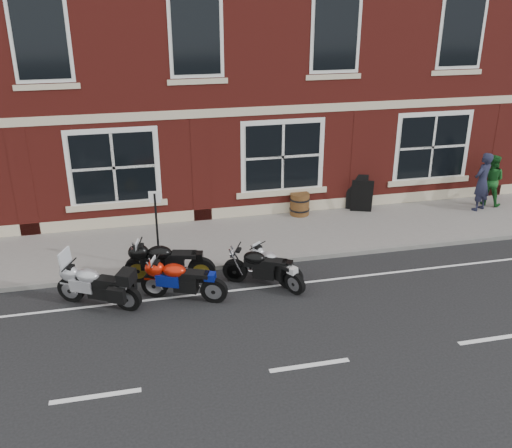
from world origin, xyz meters
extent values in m
plane|color=black|center=(0.00, 0.00, 0.00)|extent=(80.00, 80.00, 0.00)
cube|color=slate|center=(0.00, 3.00, 0.06)|extent=(30.00, 3.00, 0.12)
cube|color=slate|center=(0.00, 1.42, 0.06)|extent=(30.00, 0.16, 0.12)
cube|color=maroon|center=(0.00, 10.50, 6.00)|extent=(24.00, 12.00, 12.00)
cylinder|color=black|center=(-4.60, 0.57, 0.32)|extent=(0.62, 0.42, 0.64)
cylinder|color=black|center=(-3.34, -0.12, 0.32)|extent=(0.62, 0.42, 0.64)
cube|color=black|center=(-4.01, 0.25, 0.66)|extent=(0.81, 0.59, 0.22)
ellipsoid|color=#9FA0A4|center=(-4.14, 0.32, 0.78)|extent=(0.66, 0.58, 0.32)
cube|color=black|center=(-3.66, 0.06, 0.74)|extent=(0.60, 0.49, 0.10)
cube|color=silver|center=(-4.58, 0.56, 1.14)|extent=(0.24, 0.39, 0.45)
cylinder|color=black|center=(-2.71, 0.37, 0.32)|extent=(0.63, 0.37, 0.63)
cylinder|color=black|center=(-1.40, -0.21, 0.32)|extent=(0.63, 0.37, 0.63)
cube|color=black|center=(-2.10, 0.10, 0.65)|extent=(0.82, 0.53, 0.22)
ellipsoid|color=#B11807|center=(-2.24, 0.16, 0.77)|extent=(0.65, 0.55, 0.32)
cube|color=black|center=(-1.74, -0.06, 0.73)|extent=(0.60, 0.45, 0.10)
cylinder|color=black|center=(-3.06, 1.19, 0.34)|extent=(0.70, 0.30, 0.68)
cylinder|color=black|center=(-1.55, 0.81, 0.34)|extent=(0.70, 0.30, 0.68)
cube|color=black|center=(-2.36, 1.01, 0.70)|extent=(0.89, 0.46, 0.23)
ellipsoid|color=black|center=(-2.51, 1.05, 0.83)|extent=(0.67, 0.52, 0.34)
cube|color=black|center=(-1.94, 0.91, 0.79)|extent=(0.64, 0.41, 0.11)
cylinder|color=black|center=(-0.12, 0.84, 0.28)|extent=(0.39, 0.54, 0.57)
cylinder|color=black|center=(0.54, -0.26, 0.28)|extent=(0.39, 0.54, 0.57)
cube|color=black|center=(0.18, 0.33, 0.58)|extent=(0.55, 0.72, 0.19)
ellipsoid|color=#A8A8AC|center=(0.11, 0.44, 0.69)|extent=(0.53, 0.59, 0.28)
cube|color=black|center=(0.36, 0.02, 0.65)|extent=(0.45, 0.54, 0.09)
cylinder|color=black|center=(-0.74, 0.66, 0.31)|extent=(0.60, 0.40, 0.61)
cylinder|color=black|center=(0.49, 0.00, 0.31)|extent=(0.60, 0.40, 0.61)
cube|color=black|center=(-0.17, 0.36, 0.63)|extent=(0.78, 0.57, 0.21)
ellipsoid|color=black|center=(-0.29, 0.42, 0.75)|extent=(0.64, 0.56, 0.31)
cube|color=black|center=(0.17, 0.17, 0.71)|extent=(0.58, 0.47, 0.10)
imported|color=#1B1D31|center=(7.73, 3.40, 1.06)|extent=(0.81, 0.70, 1.88)
imported|color=#17501D|center=(8.31, 3.77, 0.96)|extent=(1.03, 1.02, 1.68)
cylinder|color=#432811|center=(2.02, 4.30, 0.47)|extent=(0.60, 0.60, 0.70)
cylinder|color=black|center=(2.02, 4.30, 0.30)|extent=(0.63, 0.63, 0.05)
cylinder|color=black|center=(2.02, 4.30, 0.64)|extent=(0.63, 0.63, 0.05)
cylinder|color=black|center=(-2.53, 1.55, 1.13)|extent=(0.06, 0.06, 2.02)
cube|color=silver|center=(-2.53, 1.55, 2.05)|extent=(0.29, 0.06, 0.29)
camera|label=1|loc=(-3.05, -11.61, 6.77)|focal=40.00mm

